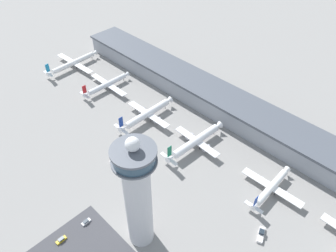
{
  "coord_description": "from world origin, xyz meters",
  "views": [
    {
      "loc": [
        110.45,
        -72.22,
        134.17
      ],
      "look_at": [
        12.49,
        25.77,
        11.8
      ],
      "focal_mm": 35.0,
      "sensor_mm": 36.0,
      "label": 1
    }
  ],
  "objects_px": {
    "service_truck_catering": "(261,234)",
    "airplane_gate_delta": "(196,141)",
    "airplane_gate_echo": "(271,187)",
    "airplane_gate_charlie": "(147,114)",
    "service_truck_fuel": "(116,161)",
    "car_white_wagon": "(86,222)",
    "airplane_gate_bravo": "(107,84)",
    "control_tower": "(138,194)",
    "car_green_van": "(61,240)",
    "airplane_gate_alpha": "(73,63)"
  },
  "relations": [
    {
      "from": "airplane_gate_delta",
      "to": "airplane_gate_echo",
      "type": "height_order",
      "value": "airplane_gate_delta"
    },
    {
      "from": "airplane_gate_echo",
      "to": "service_truck_catering",
      "type": "height_order",
      "value": "airplane_gate_echo"
    },
    {
      "from": "car_white_wagon",
      "to": "car_green_van",
      "type": "bearing_deg",
      "value": -90.81
    },
    {
      "from": "airplane_gate_echo",
      "to": "car_green_van",
      "type": "height_order",
      "value": "airplane_gate_echo"
    },
    {
      "from": "airplane_gate_delta",
      "to": "service_truck_fuel",
      "type": "height_order",
      "value": "airplane_gate_delta"
    },
    {
      "from": "airplane_gate_alpha",
      "to": "airplane_gate_echo",
      "type": "distance_m",
      "value": 171.85
    },
    {
      "from": "control_tower",
      "to": "service_truck_catering",
      "type": "xyz_separation_m",
      "value": [
        37.7,
        37.91,
        -29.73
      ]
    },
    {
      "from": "airplane_gate_charlie",
      "to": "car_white_wagon",
      "type": "bearing_deg",
      "value": -63.67
    },
    {
      "from": "airplane_gate_charlie",
      "to": "service_truck_catering",
      "type": "bearing_deg",
      "value": -10.75
    },
    {
      "from": "airplane_gate_charlie",
      "to": "service_truck_catering",
      "type": "xyz_separation_m",
      "value": [
        95.53,
        -18.13,
        -3.84
      ]
    },
    {
      "from": "airplane_gate_delta",
      "to": "service_truck_catering",
      "type": "relative_size",
      "value": 5.08
    },
    {
      "from": "control_tower",
      "to": "service_truck_catering",
      "type": "height_order",
      "value": "control_tower"
    },
    {
      "from": "airplane_gate_bravo",
      "to": "airplane_gate_charlie",
      "type": "height_order",
      "value": "airplane_gate_charlie"
    },
    {
      "from": "airplane_gate_alpha",
      "to": "car_white_wagon",
      "type": "bearing_deg",
      "value": -30.69
    },
    {
      "from": "control_tower",
      "to": "airplane_gate_alpha",
      "type": "bearing_deg",
      "value": 158.1
    },
    {
      "from": "car_white_wagon",
      "to": "airplane_gate_bravo",
      "type": "bearing_deg",
      "value": 137.52
    },
    {
      "from": "airplane_gate_charlie",
      "to": "service_truck_fuel",
      "type": "height_order",
      "value": "airplane_gate_charlie"
    },
    {
      "from": "car_green_van",
      "to": "airplane_gate_echo",
      "type": "bearing_deg",
      "value": 60.02
    },
    {
      "from": "airplane_gate_delta",
      "to": "service_truck_catering",
      "type": "height_order",
      "value": "airplane_gate_delta"
    },
    {
      "from": "airplane_gate_alpha",
      "to": "car_green_van",
      "type": "bearing_deg",
      "value": -35.06
    },
    {
      "from": "airplane_gate_delta",
      "to": "airplane_gate_charlie",
      "type": "bearing_deg",
      "value": -175.24
    },
    {
      "from": "car_white_wagon",
      "to": "car_green_van",
      "type": "relative_size",
      "value": 0.94
    },
    {
      "from": "airplane_gate_alpha",
      "to": "airplane_gate_charlie",
      "type": "xyz_separation_m",
      "value": [
        86.37,
        -1.93,
        0.53
      ]
    },
    {
      "from": "service_truck_fuel",
      "to": "control_tower",
      "type": "bearing_deg",
      "value": -24.36
    },
    {
      "from": "airplane_gate_alpha",
      "to": "car_white_wagon",
      "type": "height_order",
      "value": "airplane_gate_alpha"
    },
    {
      "from": "car_white_wagon",
      "to": "control_tower",
      "type": "bearing_deg",
      "value": 30.64
    },
    {
      "from": "airplane_gate_charlie",
      "to": "service_truck_fuel",
      "type": "relative_size",
      "value": 6.16
    },
    {
      "from": "service_truck_fuel",
      "to": "service_truck_catering",
      "type": "bearing_deg",
      "value": 12.93
    },
    {
      "from": "service_truck_catering",
      "to": "airplane_gate_alpha",
      "type": "bearing_deg",
      "value": 173.7
    },
    {
      "from": "airplane_gate_bravo",
      "to": "car_white_wagon",
      "type": "relative_size",
      "value": 8.53
    },
    {
      "from": "control_tower",
      "to": "car_green_van",
      "type": "relative_size",
      "value": 12.48
    },
    {
      "from": "airplane_gate_bravo",
      "to": "airplane_gate_echo",
      "type": "height_order",
      "value": "airplane_gate_bravo"
    },
    {
      "from": "airplane_gate_charlie",
      "to": "airplane_gate_echo",
      "type": "height_order",
      "value": "airplane_gate_charlie"
    },
    {
      "from": "airplane_gate_charlie",
      "to": "service_truck_fuel",
      "type": "distance_m",
      "value": 39.73
    },
    {
      "from": "airplane_gate_delta",
      "to": "service_truck_fuel",
      "type": "bearing_deg",
      "value": -119.7
    },
    {
      "from": "control_tower",
      "to": "service_truck_fuel",
      "type": "height_order",
      "value": "control_tower"
    },
    {
      "from": "airplane_gate_delta",
      "to": "service_truck_fuel",
      "type": "xyz_separation_m",
      "value": [
        -22.69,
        -39.77,
        -3.6
      ]
    },
    {
      "from": "airplane_gate_charlie",
      "to": "car_green_van",
      "type": "distance_m",
      "value": 89.76
    },
    {
      "from": "airplane_gate_bravo",
      "to": "airplane_gate_delta",
      "type": "bearing_deg",
      "value": 0.14
    },
    {
      "from": "airplane_gate_echo",
      "to": "car_green_van",
      "type": "xyz_separation_m",
      "value": [
        -51.06,
        -88.51,
        -3.17
      ]
    },
    {
      "from": "service_truck_catering",
      "to": "airplane_gate_delta",
      "type": "bearing_deg",
      "value": 159.82
    },
    {
      "from": "airplane_gate_alpha",
      "to": "airplane_gate_bravo",
      "type": "relative_size",
      "value": 1.17
    },
    {
      "from": "service_truck_catering",
      "to": "service_truck_fuel",
      "type": "height_order",
      "value": "service_truck_fuel"
    },
    {
      "from": "control_tower",
      "to": "airplane_gate_echo",
      "type": "bearing_deg",
      "value": 65.91
    },
    {
      "from": "airplane_gate_charlie",
      "to": "service_truck_catering",
      "type": "relative_size",
      "value": 5.04
    },
    {
      "from": "service_truck_catering",
      "to": "airplane_gate_bravo",
      "type": "bearing_deg",
      "value": 171.47
    },
    {
      "from": "airplane_gate_bravo",
      "to": "airplane_gate_charlie",
      "type": "relative_size",
      "value": 0.9
    },
    {
      "from": "airplane_gate_alpha",
      "to": "car_green_van",
      "type": "distance_m",
      "value": 147.56
    },
    {
      "from": "airplane_gate_alpha",
      "to": "airplane_gate_delta",
      "type": "relative_size",
      "value": 1.04
    },
    {
      "from": "control_tower",
      "to": "airplane_gate_echo",
      "type": "relative_size",
      "value": 1.78
    }
  ]
}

